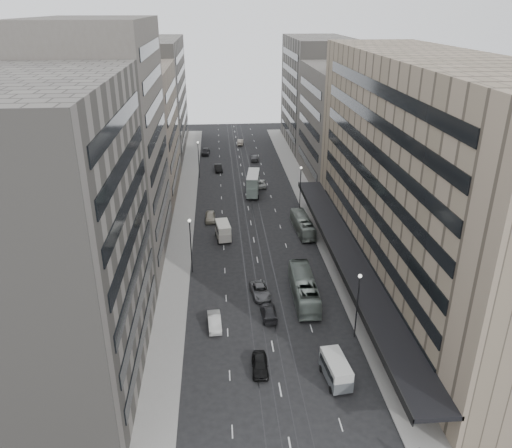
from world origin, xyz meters
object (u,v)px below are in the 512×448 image
object	(u,v)px
vw_microbus	(336,369)
sedan_1	(215,322)
double_decker	(253,183)
sedan_0	(260,365)
bus_far	(303,224)
panel_van	(223,230)
sedan_2	(260,291)
bus_near	(304,288)

from	to	relation	value
vw_microbus	sedan_1	distance (m)	16.13
double_decker	sedan_0	size ratio (longest dim) A/B	1.97
sedan_1	double_decker	bearing A→B (deg)	76.29
bus_far	panel_van	world-z (taller)	panel_van
sedan_0	sedan_2	bearing A→B (deg)	86.51
sedan_0	bus_far	bearing A→B (deg)	75.12
vw_microbus	sedan_1	bearing A→B (deg)	133.86
panel_van	sedan_1	xyz separation A→B (m)	(-1.52, -24.44, -0.87)
bus_near	double_decker	world-z (taller)	double_decker
bus_far	sedan_2	xyz separation A→B (m)	(-8.93, -19.66, -0.71)
bus_far	panel_van	size ratio (longest dim) A/B	2.07
bus_far	panel_van	distance (m)	13.62
panel_van	vw_microbus	bearing A→B (deg)	-79.88
double_decker	vw_microbus	xyz separation A→B (m)	(4.30, -55.79, -0.92)
panel_van	sedan_2	size ratio (longest dim) A/B	0.99
panel_van	sedan_2	distance (m)	18.44
double_decker	sedan_1	distance (m)	46.14
double_decker	vw_microbus	size ratio (longest dim) A/B	1.64
bus_near	double_decker	size ratio (longest dim) A/B	1.40
panel_van	sedan_0	world-z (taller)	panel_van
panel_van	sedan_1	bearing A→B (deg)	-100.67
bus_far	sedan_0	world-z (taller)	bus_far
panel_van	sedan_1	size ratio (longest dim) A/B	1.10
bus_far	panel_van	bearing A→B (deg)	4.35
sedan_2	bus_far	bearing A→B (deg)	59.09
double_decker	sedan_2	bearing A→B (deg)	-85.32
bus_near	sedan_2	bearing A→B (deg)	-11.11
double_decker	panel_van	size ratio (longest dim) A/B	1.73
bus_near	bus_far	distance (m)	21.16
panel_van	sedan_1	distance (m)	24.50
bus_near	panel_van	size ratio (longest dim) A/B	2.42
sedan_0	sedan_2	distance (m)	14.85
panel_van	sedan_2	world-z (taller)	panel_van
panel_van	sedan_0	bearing A→B (deg)	-91.47
panel_van	sedan_2	bearing A→B (deg)	-82.73
sedan_0	bus_near	bearing A→B (deg)	64.61
bus_far	sedan_1	xyz separation A→B (m)	(-15.03, -26.27, -0.67)
bus_near	sedan_1	bearing A→B (deg)	26.02
bus_far	sedan_1	world-z (taller)	bus_far
vw_microbus	panel_van	world-z (taller)	panel_van
bus_far	sedan_0	bearing A→B (deg)	70.03
panel_van	bus_near	bearing A→B (deg)	-69.05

